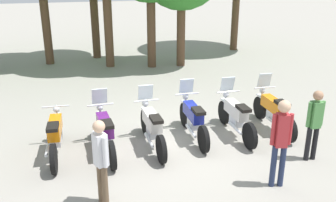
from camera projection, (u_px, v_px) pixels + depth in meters
ground_plane at (173, 142)px, 9.08m from camera, size 80.00×80.00×0.00m
motorcycle_0 at (56, 135)px, 8.30m from camera, size 0.62×2.19×0.99m
motorcycle_1 at (105, 131)px, 8.43m from camera, size 0.62×2.19×1.37m
motorcycle_2 at (152, 126)px, 8.70m from camera, size 0.62×2.19×1.37m
motorcycle_3 at (193, 118)px, 9.17m from camera, size 0.62×2.19×1.37m
motorcycle_4 at (236, 116)px, 9.33m from camera, size 0.62×2.19×1.37m
motorcycle_5 at (273, 110)px, 9.66m from camera, size 0.62×2.19×1.37m
person_0 at (101, 157)px, 6.41m from camera, size 0.28×0.40×1.63m
person_1 at (315, 121)px, 7.95m from camera, size 0.40×0.22×1.61m
person_2 at (281, 137)px, 6.92m from camera, size 0.41×0.28×1.78m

